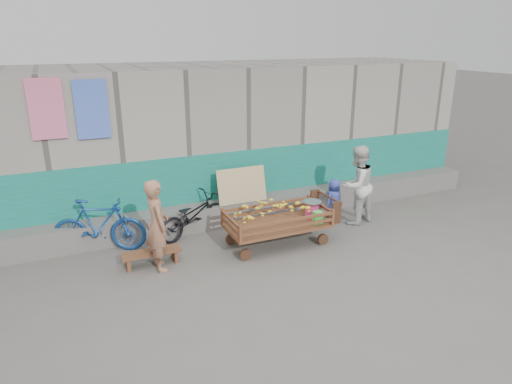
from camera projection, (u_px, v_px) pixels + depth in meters
name	position (u px, v px, depth m)	size (l,w,h in m)	color
ground	(278.00, 276.00, 7.19)	(80.00, 80.00, 0.00)	#585550
building_wall	(198.00, 136.00, 10.21)	(12.00, 3.50, 3.00)	gray
banana_cart	(276.00, 215.00, 8.07)	(1.99, 0.91, 0.85)	brown
bench	(151.00, 255.00, 7.48)	(0.96, 0.29, 0.24)	brown
vendor_man	(157.00, 225.00, 7.19)	(0.55, 0.36, 1.50)	#9D674C
woman	(357.00, 185.00, 9.00)	(0.77, 0.60, 1.59)	silver
child	(334.00, 200.00, 9.22)	(0.43, 0.28, 0.88)	#3645A8
bicycle_dark	(193.00, 215.00, 8.53)	(0.53, 1.52, 0.80)	black
bicycle_blue	(99.00, 226.00, 7.86)	(0.45, 1.60, 0.96)	navy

